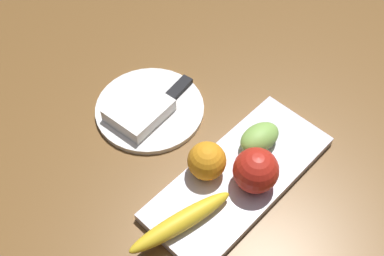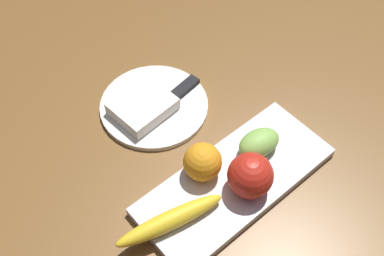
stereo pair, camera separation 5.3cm
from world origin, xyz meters
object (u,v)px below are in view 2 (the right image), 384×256
knife (177,95)px  grape_bunch (258,142)px  fruit_tray (235,181)px  orange_near_apple (203,162)px  apple (250,176)px  banana (170,220)px  dinner_plate (154,106)px  folded_napkin (143,106)px

knife → grape_bunch: bearing=89.0°
fruit_tray → grape_bunch: size_ratio=4.52×
orange_near_apple → knife: bearing=-115.9°
fruit_tray → knife: bearing=-102.2°
apple → knife: bearing=-100.0°
apple → knife: apple is taller
apple → banana: size_ratio=0.41×
orange_near_apple → dinner_plate: orange_near_apple is taller
orange_near_apple → dinner_plate: size_ratio=0.31×
banana → knife: bearing=-118.5°
banana → folded_napkin: size_ratio=1.70×
orange_near_apple → grape_bunch: size_ratio=0.84×
orange_near_apple → fruit_tray: bearing=127.9°
dinner_plate → orange_near_apple: bearing=79.0°
knife → fruit_tray: bearing=69.5°
apple → folded_napkin: bearing=-83.3°
knife → apple: bearing=71.8°
grape_bunch → folded_napkin: 0.25m
apple → knife: size_ratio=0.45×
orange_near_apple → grape_bunch: 0.12m
fruit_tray → banana: banana is taller
grape_bunch → knife: grape_bunch is taller
dinner_plate → folded_napkin: size_ratio=1.93×
banana → dinner_plate: bearing=-108.9°
orange_near_apple → grape_bunch: orange_near_apple is taller
orange_near_apple → grape_bunch: bearing=166.1°
apple → dinner_plate: apple is taller
fruit_tray → orange_near_apple: bearing=-52.1°
fruit_tray → banana: size_ratio=1.91×
banana → apple: bearing=-179.7°
fruit_tray → dinner_plate: fruit_tray is taller
knife → banana: bearing=40.3°
apple → dinner_plate: 0.28m
orange_near_apple → knife: (-0.09, -0.18, -0.04)m
banana → fruit_tray: bearing=-168.9°
apple → grape_bunch: (-0.07, -0.05, -0.02)m
fruit_tray → banana: bearing=-1.9°
dinner_plate → folded_napkin: bearing=0.0°
banana → orange_near_apple: bearing=-145.5°
orange_near_apple → banana: bearing=21.6°
folded_napkin → knife: size_ratio=0.64×
folded_napkin → knife: bearing=169.6°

